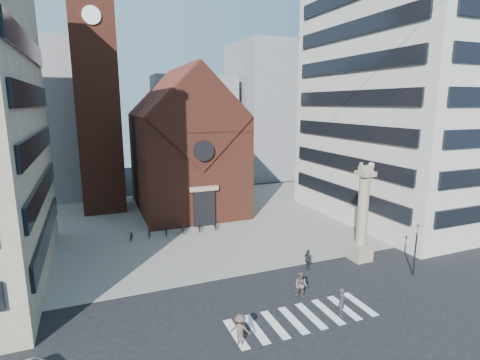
% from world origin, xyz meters
% --- Properties ---
extents(ground, '(120.00, 120.00, 0.00)m').
position_xyz_m(ground, '(0.00, 0.00, 0.00)').
color(ground, black).
rests_on(ground, ground).
extents(piazza, '(46.00, 30.00, 0.05)m').
position_xyz_m(piazza, '(0.00, 19.00, 0.03)').
color(piazza, gray).
rests_on(piazza, ground).
extents(zebra_crossing, '(10.20, 3.20, 0.01)m').
position_xyz_m(zebra_crossing, '(0.55, -3.00, 0.01)').
color(zebra_crossing, white).
rests_on(zebra_crossing, ground).
extents(church, '(12.00, 16.65, 18.00)m').
position_xyz_m(church, '(0.00, 25.04, 7.98)').
color(church, '#60291D').
rests_on(church, ground).
extents(campanile, '(5.50, 5.50, 31.20)m').
position_xyz_m(campanile, '(-10.00, 28.00, 15.74)').
color(campanile, '#60291D').
rests_on(campanile, ground).
extents(building_right, '(18.00, 22.00, 32.00)m').
position_xyz_m(building_right, '(24.00, 12.00, 16.00)').
color(building_right, beige).
rests_on(building_right, ground).
extents(bg_block_left, '(16.00, 14.00, 22.00)m').
position_xyz_m(bg_block_left, '(-20.00, 40.00, 11.00)').
color(bg_block_left, gray).
rests_on(bg_block_left, ground).
extents(bg_block_mid, '(14.00, 12.00, 18.00)m').
position_xyz_m(bg_block_mid, '(6.00, 45.00, 9.00)').
color(bg_block_mid, gray).
rests_on(bg_block_mid, ground).
extents(bg_block_right, '(16.00, 14.00, 24.00)m').
position_xyz_m(bg_block_right, '(22.00, 42.00, 12.00)').
color(bg_block_right, gray).
rests_on(bg_block_right, ground).
extents(lion_column, '(1.63, 1.60, 8.68)m').
position_xyz_m(lion_column, '(10.01, 3.00, 3.46)').
color(lion_column, gray).
rests_on(lion_column, ground).
extents(traffic_light, '(0.13, 0.16, 4.30)m').
position_xyz_m(traffic_light, '(12.00, -1.00, 2.29)').
color(traffic_light, black).
rests_on(traffic_light, ground).
extents(pedestrian_0, '(0.78, 0.78, 1.83)m').
position_xyz_m(pedestrian_0, '(3.12, -3.61, 0.92)').
color(pedestrian_0, '#342C3D').
rests_on(pedestrian_0, ground).
extents(pedestrian_1, '(1.13, 1.18, 1.92)m').
position_xyz_m(pedestrian_1, '(1.77, -0.79, 0.96)').
color(pedestrian_1, '#584C46').
rests_on(pedestrian_1, ground).
extents(pedestrian_2, '(0.48, 1.04, 1.73)m').
position_xyz_m(pedestrian_2, '(4.68, 3.00, 0.87)').
color(pedestrian_2, '#25252C').
rests_on(pedestrian_2, ground).
extents(pedestrian_3, '(1.36, 1.20, 1.83)m').
position_xyz_m(pedestrian_3, '(-4.11, -3.96, 0.92)').
color(pedestrian_3, '#4D3C33').
rests_on(pedestrian_3, ground).
extents(scooter_0, '(0.90, 1.79, 0.90)m').
position_xyz_m(scooter_0, '(-8.06, 15.40, 0.50)').
color(scooter_0, black).
rests_on(scooter_0, piazza).
extents(scooter_1, '(0.76, 1.72, 1.00)m').
position_xyz_m(scooter_1, '(-6.30, 15.40, 0.55)').
color(scooter_1, black).
rests_on(scooter_1, piazza).
extents(scooter_2, '(0.90, 1.79, 0.90)m').
position_xyz_m(scooter_2, '(-4.55, 15.40, 0.50)').
color(scooter_2, black).
rests_on(scooter_2, piazza).
extents(scooter_3, '(0.76, 1.72, 1.00)m').
position_xyz_m(scooter_3, '(-2.79, 15.40, 0.55)').
color(scooter_3, black).
rests_on(scooter_3, piazza).
extents(scooter_4, '(0.90, 1.79, 0.90)m').
position_xyz_m(scooter_4, '(-1.04, 15.40, 0.50)').
color(scooter_4, black).
rests_on(scooter_4, piazza).
extents(scooter_5, '(0.76, 1.72, 1.00)m').
position_xyz_m(scooter_5, '(0.72, 15.40, 0.55)').
color(scooter_5, black).
rests_on(scooter_5, piazza).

